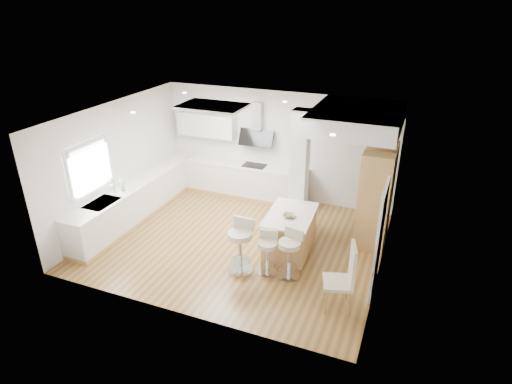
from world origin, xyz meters
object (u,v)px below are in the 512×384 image
at_px(peninsula, 290,232).
at_px(bar_stool_c, 290,251).
at_px(bar_stool_b, 268,251).
at_px(bar_stool_a, 241,243).
at_px(dining_chair, 345,275).

distance_m(peninsula, bar_stool_c, 0.94).
distance_m(peninsula, bar_stool_b, 0.95).
xyz_separation_m(peninsula, bar_stool_c, (0.28, -0.89, 0.12)).
bearing_deg(bar_stool_c, bar_stool_a, -158.18).
bearing_deg(bar_stool_c, dining_chair, -12.92).
bearing_deg(peninsula, bar_stool_b, -102.16).
relative_size(bar_stool_a, dining_chair, 0.88).
bearing_deg(peninsula, bar_stool_c, -76.08).
distance_m(bar_stool_b, bar_stool_c, 0.43).
distance_m(bar_stool_a, bar_stool_b, 0.54).
relative_size(bar_stool_b, bar_stool_c, 0.90).
height_order(bar_stool_b, bar_stool_c, bar_stool_c).
xyz_separation_m(bar_stool_b, bar_stool_c, (0.42, 0.05, 0.06)).
bearing_deg(bar_stool_c, peninsula, 119.24).
bearing_deg(peninsula, dining_chair, -48.63).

